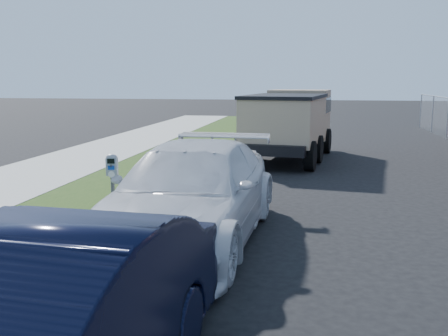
# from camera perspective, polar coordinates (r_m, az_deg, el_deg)

# --- Properties ---
(ground) EXTENTS (120.00, 120.00, 0.00)m
(ground) POSITION_cam_1_polar(r_m,az_deg,el_deg) (8.75, 8.03, -7.82)
(ground) COLOR black
(ground) RESTS_ON ground
(streetside) EXTENTS (6.12, 50.00, 0.15)m
(streetside) POSITION_cam_1_polar(r_m,az_deg,el_deg) (12.12, -18.99, -3.01)
(streetside) COLOR gray
(streetside) RESTS_ON ground
(parking_meter) EXTENTS (0.20, 0.15, 1.33)m
(parking_meter) POSITION_cam_1_polar(r_m,az_deg,el_deg) (8.47, -12.06, -0.96)
(parking_meter) COLOR #3F4247
(parking_meter) RESTS_ON ground
(white_wagon) EXTENTS (2.45, 5.53, 1.58)m
(white_wagon) POSITION_cam_1_polar(r_m,az_deg,el_deg) (8.46, -3.67, -2.82)
(white_wagon) COLOR silver
(white_wagon) RESTS_ON ground
(dump_truck) EXTENTS (2.92, 5.94, 2.23)m
(dump_truck) POSITION_cam_1_polar(r_m,az_deg,el_deg) (17.55, 7.25, 5.14)
(dump_truck) COLOR black
(dump_truck) RESTS_ON ground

